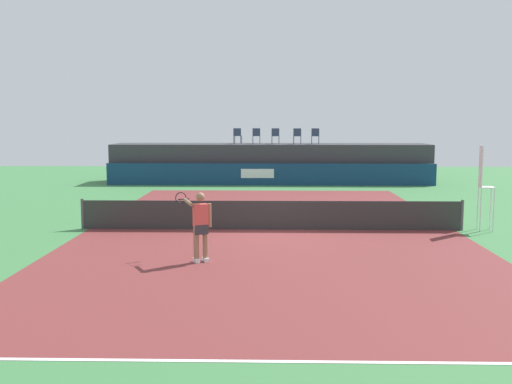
% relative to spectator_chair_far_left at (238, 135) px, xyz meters
% --- Properties ---
extents(ground_plane, '(48.00, 48.00, 0.00)m').
position_rel_spectator_chair_far_left_xyz_m(ground_plane, '(1.90, -12.44, -2.69)').
color(ground_plane, '#3D7A42').
extents(court_inner, '(12.00, 22.00, 0.00)m').
position_rel_spectator_chair_far_left_xyz_m(court_inner, '(1.90, -15.44, -2.69)').
color(court_inner, maroon).
rests_on(court_inner, ground).
extents(line_near_baseline, '(12.00, 0.10, 0.00)m').
position_rel_spectator_chair_far_left_xyz_m(line_near_baseline, '(1.90, -26.39, -2.69)').
color(line_near_baseline, white).
rests_on(line_near_baseline, court_inner).
extents(sponsor_wall, '(18.00, 0.22, 1.20)m').
position_rel_spectator_chair_far_left_xyz_m(sponsor_wall, '(1.90, -1.94, -2.09)').
color(sponsor_wall, navy).
rests_on(sponsor_wall, ground).
extents(spectator_platform, '(18.00, 2.80, 2.20)m').
position_rel_spectator_chair_far_left_xyz_m(spectator_platform, '(1.90, -0.14, -1.59)').
color(spectator_platform, '#38383D').
rests_on(spectator_platform, ground).
extents(spectator_chair_far_left, '(0.48, 0.48, 0.89)m').
position_rel_spectator_chair_far_left_xyz_m(spectator_chair_far_left, '(0.00, 0.00, 0.00)').
color(spectator_chair_far_left, '#2D3D56').
rests_on(spectator_chair_far_left, spectator_platform).
extents(spectator_chair_left, '(0.45, 0.45, 0.89)m').
position_rel_spectator_chair_far_left_xyz_m(spectator_chair_left, '(1.09, -0.05, 0.00)').
color(spectator_chair_left, '#2D3D56').
rests_on(spectator_chair_left, spectator_platform).
extents(spectator_chair_center, '(0.45, 0.45, 0.89)m').
position_rel_spectator_chair_far_left_xyz_m(spectator_chair_center, '(2.18, -0.23, 0.00)').
color(spectator_chair_center, '#2D3D56').
rests_on(spectator_chair_center, spectator_platform).
extents(spectator_chair_right, '(0.47, 0.47, 0.89)m').
position_rel_spectator_chair_far_left_xyz_m(spectator_chair_right, '(3.42, -0.39, 0.00)').
color(spectator_chair_right, '#2D3D56').
rests_on(spectator_chair_right, spectator_platform).
extents(spectator_chair_far_right, '(0.47, 0.47, 0.89)m').
position_rel_spectator_chair_far_left_xyz_m(spectator_chair_far_right, '(4.45, -0.32, 0.00)').
color(spectator_chair_far_right, '#2D3D56').
rests_on(spectator_chair_far_right, spectator_platform).
extents(umpire_chair, '(0.48, 0.48, 2.76)m').
position_rel_spectator_chair_far_left_xyz_m(umpire_chair, '(8.74, -15.43, -1.11)').
color(umpire_chair, white).
rests_on(umpire_chair, ground).
extents(tennis_net, '(12.40, 0.02, 0.95)m').
position_rel_spectator_chair_far_left_xyz_m(tennis_net, '(1.90, -15.44, -2.22)').
color(tennis_net, '#2D2D2D').
rests_on(tennis_net, ground).
extents(net_post_near, '(0.10, 0.10, 1.00)m').
position_rel_spectator_chair_far_left_xyz_m(net_post_near, '(-4.30, -15.44, -2.19)').
color(net_post_near, '#4C4C51').
rests_on(net_post_near, ground).
extents(net_post_far, '(0.10, 0.10, 1.00)m').
position_rel_spectator_chair_far_left_xyz_m(net_post_far, '(8.10, -15.44, -2.19)').
color(net_post_far, '#4C4C51').
rests_on(net_post_far, ground).
extents(tennis_player, '(1.02, 1.07, 1.77)m').
position_rel_spectator_chair_far_left_xyz_m(tennis_player, '(0.11, -20.00, -1.73)').
color(tennis_player, white).
rests_on(tennis_player, court_inner).
extents(tennis_ball, '(0.07, 0.07, 0.07)m').
position_rel_spectator_chair_far_left_xyz_m(tennis_ball, '(-0.03, -11.45, -2.66)').
color(tennis_ball, '#D8EA33').
rests_on(tennis_ball, court_inner).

